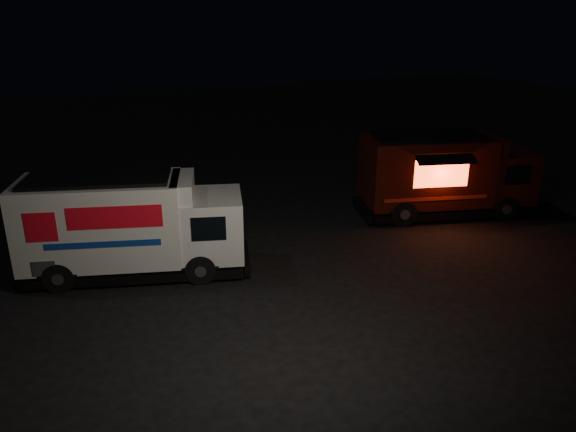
# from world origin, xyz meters

# --- Properties ---
(ground) EXTENTS (80.00, 80.00, 0.00)m
(ground) POSITION_xyz_m (0.00, 0.00, 0.00)
(ground) COLOR black
(ground) RESTS_ON ground
(white_truck) EXTENTS (6.77, 3.96, 2.91)m
(white_truck) POSITION_xyz_m (-4.04, 2.54, 1.45)
(white_truck) COLOR silver
(white_truck) RESTS_ON ground
(red_truck) EXTENTS (6.86, 4.07, 3.01)m
(red_truck) POSITION_xyz_m (7.28, 2.92, 1.50)
(red_truck) COLOR #340C09
(red_truck) RESTS_ON ground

